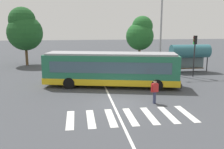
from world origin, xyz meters
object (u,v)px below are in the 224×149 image
at_px(traffic_light_far_corner, 195,49).
at_px(city_transit_bus, 111,69).
at_px(parked_car_silver, 67,62).
at_px(background_tree_right, 141,33).
at_px(parked_car_white, 129,61).
at_px(bus_stop_shelter, 190,52).
at_px(parked_car_blue, 88,62).
at_px(background_tree_left, 24,29).
at_px(parked_car_black, 149,61).
at_px(pedestrian_crossing_street, 155,90).
at_px(twin_arm_street_lamp, 161,19).
at_px(parked_car_teal, 109,61).

bearing_deg(traffic_light_far_corner, city_transit_bus, -161.89).
distance_m(parked_car_silver, background_tree_right, 12.24).
relative_size(parked_car_white, background_tree_right, 0.66).
distance_m(traffic_light_far_corner, background_tree_right, 12.53).
relative_size(city_transit_bus, bus_stop_shelter, 2.65).
bearing_deg(parked_car_silver, city_transit_bus, -68.73).
bearing_deg(parked_car_silver, traffic_light_far_corner, -30.31).
height_order(parked_car_blue, bus_stop_shelter, bus_stop_shelter).
distance_m(background_tree_left, background_tree_right, 16.71).
bearing_deg(background_tree_right, background_tree_left, -175.04).
distance_m(parked_car_black, background_tree_left, 17.48).
bearing_deg(pedestrian_crossing_street, city_transit_bus, 113.88).
height_order(pedestrian_crossing_street, background_tree_right, background_tree_right).
bearing_deg(city_transit_bus, background_tree_left, 125.91).
relative_size(parked_car_silver, parked_car_blue, 1.00).
bearing_deg(background_tree_right, traffic_light_far_corner, -77.49).
bearing_deg(parked_car_black, traffic_light_far_corner, -70.22).
height_order(parked_car_white, twin_arm_street_lamp, twin_arm_street_lamp).
height_order(parked_car_teal, background_tree_left, background_tree_left).
height_order(traffic_light_far_corner, background_tree_left, background_tree_left).
bearing_deg(parked_car_silver, parked_car_white, -5.29).
relative_size(pedestrian_crossing_street, parked_car_blue, 0.38).
height_order(pedestrian_crossing_street, parked_car_black, pedestrian_crossing_street).
bearing_deg(parked_car_black, background_tree_left, 168.88).
relative_size(parked_car_blue, twin_arm_street_lamp, 0.45).
distance_m(parked_car_white, twin_arm_street_lamp, 7.60).
distance_m(traffic_light_far_corner, twin_arm_street_lamp, 5.00).
height_order(city_transit_bus, traffic_light_far_corner, traffic_light_far_corner).
relative_size(twin_arm_street_lamp, background_tree_left, 1.29).
xyz_separation_m(bus_stop_shelter, twin_arm_street_lamp, (-3.65, -0.08, 3.75)).
xyz_separation_m(parked_car_blue, background_tree_right, (8.20, 4.63, 3.49)).
height_order(bus_stop_shelter, twin_arm_street_lamp, twin_arm_street_lamp).
distance_m(traffic_light_far_corner, background_tree_left, 22.20).
relative_size(traffic_light_far_corner, bus_stop_shelter, 0.95).
bearing_deg(twin_arm_street_lamp, parked_car_white, 118.44).
xyz_separation_m(parked_car_white, parked_car_black, (2.77, 0.22, 0.00)).
height_order(parked_car_teal, parked_car_white, same).
distance_m(pedestrian_crossing_street, background_tree_right, 21.22).
height_order(city_transit_bus, bus_stop_shelter, bus_stop_shelter).
xyz_separation_m(city_transit_bus, bus_stop_shelter, (10.12, 5.66, 0.83)).
relative_size(pedestrian_crossing_street, background_tree_right, 0.25).
distance_m(city_transit_bus, background_tree_right, 16.83).
relative_size(parked_car_silver, background_tree_right, 0.67).
bearing_deg(bus_stop_shelter, traffic_light_far_corner, -106.28).
relative_size(parked_car_black, bus_stop_shelter, 0.99).
bearing_deg(pedestrian_crossing_street, twin_arm_street_lamp, 69.23).
relative_size(city_transit_bus, background_tree_right, 1.78).
relative_size(parked_car_teal, background_tree_right, 0.67).
relative_size(parked_car_black, background_tree_right, 0.66).
bearing_deg(background_tree_right, bus_stop_shelter, -70.12).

